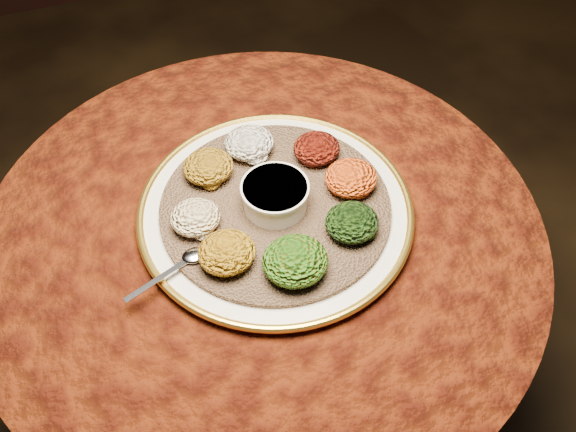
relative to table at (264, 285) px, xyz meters
name	(u,v)px	position (x,y,z in m)	size (l,w,h in m)	color
table	(264,285)	(0.00, 0.00, 0.00)	(0.96, 0.96, 0.73)	black
platter	(275,211)	(0.03, 0.02, 0.19)	(0.53, 0.53, 0.02)	beige
injera	(275,207)	(0.03, 0.02, 0.20)	(0.39, 0.39, 0.01)	brown
stew_bowl	(275,194)	(0.03, 0.02, 0.24)	(0.11, 0.11, 0.05)	white
spoon	(189,259)	(-0.13, -0.05, 0.21)	(0.14, 0.06, 0.01)	silver
portion_ayib	(249,143)	(0.03, 0.15, 0.23)	(0.09, 0.08, 0.04)	silver
portion_kitfo	(317,148)	(0.14, 0.10, 0.23)	(0.08, 0.08, 0.04)	black
portion_tikil	(351,178)	(0.17, 0.01, 0.23)	(0.09, 0.09, 0.04)	#B7650F
portion_gomen	(352,222)	(0.13, -0.08, 0.23)	(0.09, 0.08, 0.04)	black
portion_mixveg	(295,261)	(0.02, -0.12, 0.23)	(0.10, 0.10, 0.05)	#8B3309
portion_kik	(227,252)	(-0.08, -0.07, 0.23)	(0.09, 0.09, 0.04)	#9E6F0D
portion_timatim	(196,217)	(-0.10, 0.02, 0.23)	(0.08, 0.08, 0.04)	maroon
portion_shiro	(208,167)	(-0.05, 0.12, 0.23)	(0.09, 0.08, 0.04)	#895B10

